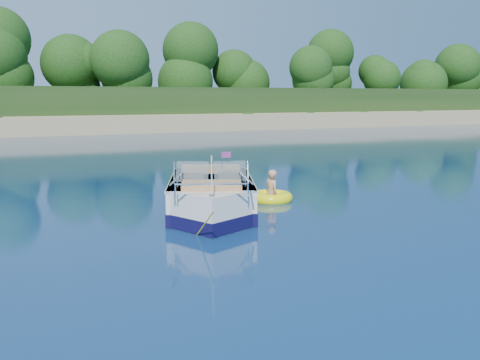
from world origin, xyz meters
The scene contains 6 objects.
ground centered at (0.00, 0.00, 0.00)m, with size 160.00×160.00×0.00m, color #092243.
shoreline centered at (0.00, 63.77, 0.98)m, with size 170.00×59.00×6.00m.
treeline centered at (0.04, 41.01, 5.55)m, with size 150.00×7.12×8.19m.
motorboat centered at (-0.94, 2.39, 0.41)m, with size 3.60×5.98×2.09m.
tow_tube centered at (1.38, 3.35, 0.09)m, with size 1.72×1.72×0.35m.
boy centered at (1.39, 3.38, 0.00)m, with size 0.55×0.36×1.51m, color tan.
Camera 1 is at (-6.03, -10.91, 3.15)m, focal length 40.00 mm.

